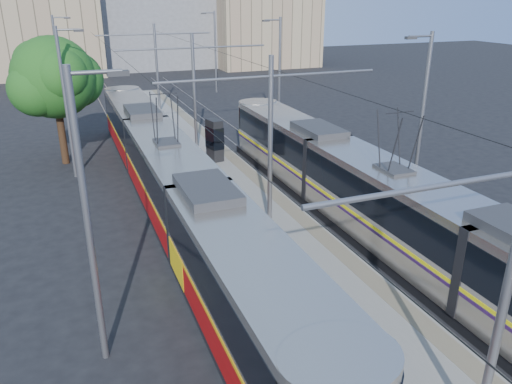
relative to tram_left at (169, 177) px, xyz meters
name	(u,v)px	position (x,y,z in m)	size (l,w,h in m)	color
ground	(374,337)	(3.60, -11.29, -1.70)	(160.00, 160.00, 0.00)	black
platform	(210,164)	(3.60, 5.71, -1.55)	(4.00, 50.00, 0.30)	gray
tactile_strip_left	(186,164)	(2.15, 5.71, -1.40)	(0.70, 50.00, 0.01)	gray
tactile_strip_right	(233,159)	(5.05, 5.71, -1.40)	(0.70, 50.00, 0.01)	gray
rails	(210,166)	(3.60, 5.71, -1.69)	(8.71, 70.00, 0.03)	gray
tram_left	(169,177)	(0.00, 0.00, 0.00)	(2.43, 32.14, 5.50)	black
tram_right	(390,205)	(7.20, -6.72, 0.15)	(2.43, 29.84, 5.50)	black
catenary	(223,99)	(3.60, 2.87, 2.82)	(9.20, 70.00, 7.00)	slate
street_lamps	(190,84)	(3.60, 9.71, 2.48)	(15.18, 38.22, 8.00)	slate
shelter	(215,139)	(3.96, 5.86, -0.13)	(0.87, 1.21, 2.44)	black
tree	(59,78)	(-4.03, 9.65, 3.30)	(5.09, 4.71, 7.40)	#382314
building_left	(29,14)	(-6.40, 48.71, 5.58)	(16.32, 12.24, 14.56)	tan
building_centre	(154,11)	(9.60, 52.71, 5.68)	(18.36, 14.28, 14.74)	gray
building_right	(263,17)	(23.60, 46.71, 4.88)	(14.28, 10.20, 13.14)	tan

